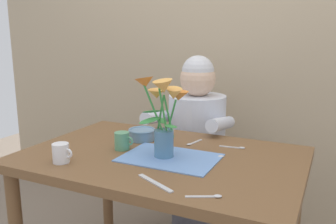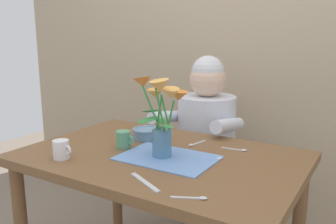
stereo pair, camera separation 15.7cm
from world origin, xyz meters
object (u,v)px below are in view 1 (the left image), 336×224
Objects in this scene: dinner_knife at (155,183)px; ceramic_mug at (61,153)px; flower_vase at (164,112)px; seated_person at (196,150)px; ceramic_bowl at (142,134)px; coffee_cup at (122,141)px.

ceramic_mug is at bearing -156.26° from dinner_knife.
flower_vase reaches higher than ceramic_mug.
flower_vase is at bearing -77.50° from seated_person.
ceramic_bowl is 0.72× the size of dinner_knife.
seated_person reaches higher than dinner_knife.
dinner_knife is (0.31, -0.45, -0.03)m from ceramic_bowl.
ceramic_mug reaches higher than ceramic_bowl.
coffee_cup is at bearing -91.83° from ceramic_bowl.
ceramic_mug is at bearing -108.12° from ceramic_bowl.
ceramic_bowl is at bearing 138.84° from flower_vase.
dinner_knife is at bearing -41.56° from coffee_cup.
dinner_knife is (0.09, -0.26, -0.19)m from flower_vase.
ceramic_bowl is (-0.21, 0.19, -0.17)m from flower_vase.
ceramic_bowl is (-0.11, -0.46, 0.21)m from seated_person.
seated_person is 0.94m from ceramic_mug.
ceramic_mug is at bearing -102.04° from seated_person.
flower_vase is 0.34m from dinner_knife.
flower_vase reaches higher than dinner_knife.
seated_person is 3.26× the size of flower_vase.
ceramic_bowl is at bearing -100.00° from seated_person.
coffee_cup and ceramic_mug have the same top height.
flower_vase is 2.56× the size of ceramic_bowl.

